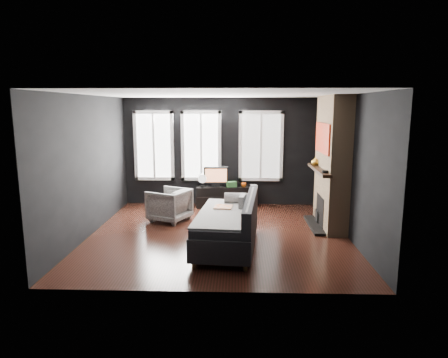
{
  "coord_description": "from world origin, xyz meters",
  "views": [
    {
      "loc": [
        0.37,
        -7.54,
        2.47
      ],
      "look_at": [
        0.1,
        0.3,
        1.05
      ],
      "focal_mm": 32.0,
      "sensor_mm": 36.0,
      "label": 1
    }
  ],
  "objects_px": {
    "media_console": "(227,196)",
    "armchair": "(169,203)",
    "mantel_vase": "(315,161)",
    "mug": "(244,184)",
    "book": "(251,182)",
    "sofa": "(227,222)",
    "monitor": "(216,175)"
  },
  "relations": [
    {
      "from": "media_console",
      "to": "sofa",
      "type": "bearing_deg",
      "value": -93.14
    },
    {
      "from": "armchair",
      "to": "mantel_vase",
      "type": "distance_m",
      "value": 3.31
    },
    {
      "from": "sofa",
      "to": "mug",
      "type": "distance_m",
      "value": 2.98
    },
    {
      "from": "media_console",
      "to": "mug",
      "type": "bearing_deg",
      "value": -10.93
    },
    {
      "from": "monitor",
      "to": "armchair",
      "type": "bearing_deg",
      "value": -129.08
    },
    {
      "from": "mantel_vase",
      "to": "mug",
      "type": "bearing_deg",
      "value": 143.05
    },
    {
      "from": "monitor",
      "to": "mantel_vase",
      "type": "height_order",
      "value": "mantel_vase"
    },
    {
      "from": "monitor",
      "to": "mug",
      "type": "distance_m",
      "value": 0.73
    },
    {
      "from": "sofa",
      "to": "monitor",
      "type": "relative_size",
      "value": 3.5
    },
    {
      "from": "sofa",
      "to": "armchair",
      "type": "height_order",
      "value": "sofa"
    },
    {
      "from": "book",
      "to": "mug",
      "type": "bearing_deg",
      "value": -148.71
    },
    {
      "from": "sofa",
      "to": "book",
      "type": "height_order",
      "value": "sofa"
    },
    {
      "from": "armchair",
      "to": "mug",
      "type": "relative_size",
      "value": 6.32
    },
    {
      "from": "monitor",
      "to": "mug",
      "type": "bearing_deg",
      "value": -5.05
    },
    {
      "from": "media_console",
      "to": "mug",
      "type": "distance_m",
      "value": 0.54
    },
    {
      "from": "media_console",
      "to": "monitor",
      "type": "height_order",
      "value": "monitor"
    },
    {
      "from": "armchair",
      "to": "mantel_vase",
      "type": "height_order",
      "value": "mantel_vase"
    },
    {
      "from": "armchair",
      "to": "sofa",
      "type": "bearing_deg",
      "value": 62.93
    },
    {
      "from": "mug",
      "to": "mantel_vase",
      "type": "relative_size",
      "value": 0.67
    },
    {
      "from": "armchair",
      "to": "book",
      "type": "bearing_deg",
      "value": 152.23
    },
    {
      "from": "mug",
      "to": "mantel_vase",
      "type": "height_order",
      "value": "mantel_vase"
    },
    {
      "from": "monitor",
      "to": "media_console",
      "type": "bearing_deg",
      "value": 1.73
    },
    {
      "from": "media_console",
      "to": "mug",
      "type": "relative_size",
      "value": 12.14
    },
    {
      "from": "armchair",
      "to": "mantel_vase",
      "type": "relative_size",
      "value": 4.25
    },
    {
      "from": "media_console",
      "to": "monitor",
      "type": "distance_m",
      "value": 0.6
    },
    {
      "from": "media_console",
      "to": "armchair",
      "type": "bearing_deg",
      "value": -137.17
    },
    {
      "from": "mug",
      "to": "book",
      "type": "height_order",
      "value": "book"
    },
    {
      "from": "monitor",
      "to": "book",
      "type": "height_order",
      "value": "monitor"
    },
    {
      "from": "armchair",
      "to": "book",
      "type": "height_order",
      "value": "armchair"
    },
    {
      "from": "book",
      "to": "media_console",
      "type": "bearing_deg",
      "value": -174.02
    },
    {
      "from": "monitor",
      "to": "book",
      "type": "relative_size",
      "value": 3.03
    },
    {
      "from": "armchair",
      "to": "mantel_vase",
      "type": "bearing_deg",
      "value": 117.44
    }
  ]
}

